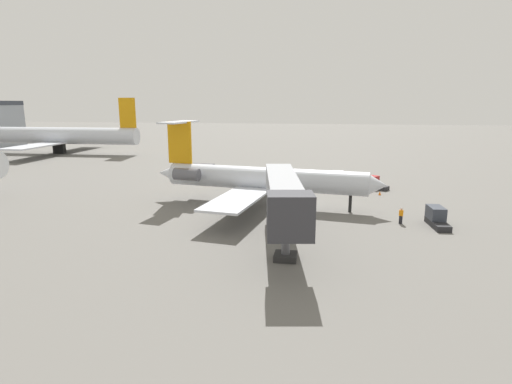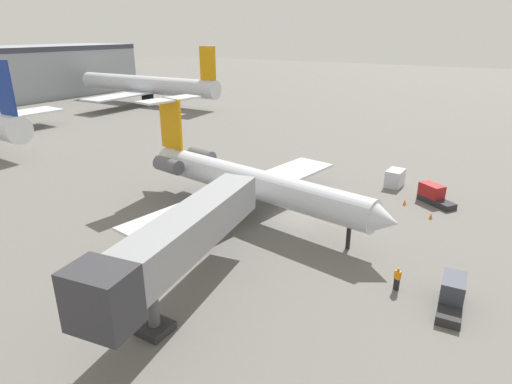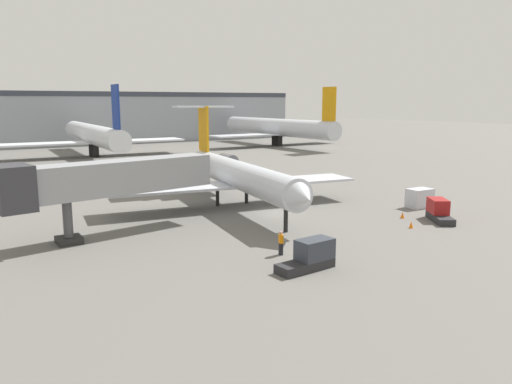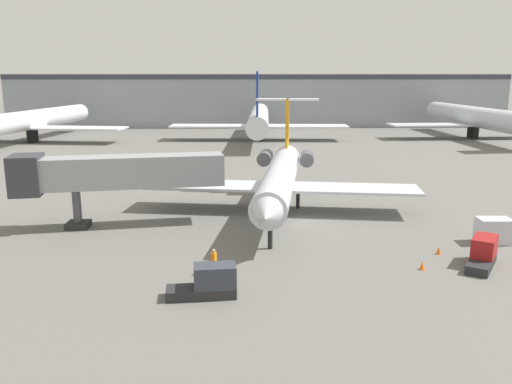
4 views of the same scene
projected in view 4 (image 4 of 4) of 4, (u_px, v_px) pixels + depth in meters
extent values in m
cube|color=#66635E|center=(301.00, 224.00, 44.72)|extent=(400.00, 400.00, 0.10)
cylinder|color=silver|center=(280.00, 178.00, 47.29)|extent=(6.32, 24.57, 2.75)
cone|color=silver|center=(267.00, 215.00, 34.68)|extent=(2.91, 2.56, 2.61)
cone|color=silver|center=(288.00, 156.00, 60.01)|extent=(2.70, 2.92, 2.34)
cube|color=silver|center=(354.00, 189.00, 47.74)|extent=(12.44, 6.11, 0.24)
cube|color=silver|center=(210.00, 185.00, 49.25)|extent=(12.44, 6.11, 0.24)
cylinder|color=#595960|center=(307.00, 158.00, 55.88)|extent=(1.96, 3.39, 1.50)
cylinder|color=#595960|center=(265.00, 158.00, 56.39)|extent=(1.96, 3.39, 1.50)
cube|color=orange|center=(287.00, 123.00, 57.28)|extent=(0.71, 3.20, 5.28)
cube|color=silver|center=(288.00, 100.00, 56.73)|extent=(7.08, 3.38, 0.20)
cylinder|color=black|center=(270.00, 236.00, 37.91)|extent=(0.36, 0.36, 1.96)
cylinder|color=black|center=(298.00, 198.00, 49.57)|extent=(0.36, 0.36, 1.96)
cylinder|color=black|center=(265.00, 197.00, 49.92)|extent=(0.36, 0.36, 1.96)
cube|color=gray|center=(125.00, 171.00, 43.17)|extent=(16.52, 5.17, 2.60)
cube|color=#333338|center=(27.00, 175.00, 41.71)|extent=(2.88, 3.54, 3.20)
cylinder|color=#4C4C51|center=(77.00, 208.00, 43.05)|extent=(0.70, 0.70, 3.33)
cube|color=#262626|center=(78.00, 225.00, 43.36)|extent=(1.80, 1.80, 0.50)
cube|color=black|center=(214.00, 268.00, 33.11)|extent=(0.33, 0.38, 0.85)
cube|color=orange|center=(214.00, 257.00, 32.96)|extent=(0.37, 0.46, 0.60)
sphere|color=tan|center=(214.00, 251.00, 32.86)|extent=(0.24, 0.24, 0.24)
cube|color=#262628|center=(201.00, 292.00, 29.72)|extent=(4.10, 1.71, 0.60)
cube|color=#333842|center=(215.00, 276.00, 29.60)|extent=(2.50, 1.58, 1.30)
cube|color=#262628|center=(481.00, 263.00, 34.32)|extent=(3.39, 4.10, 0.60)
cube|color=maroon|center=(484.00, 246.00, 34.77)|extent=(2.50, 2.77, 1.30)
cube|color=silver|center=(494.00, 231.00, 39.26)|extent=(2.53, 1.74, 1.91)
cone|color=orange|center=(422.00, 265.00, 33.94)|extent=(0.36, 0.36, 0.55)
cone|color=orange|center=(439.00, 250.00, 36.89)|extent=(0.36, 0.36, 0.55)
cube|color=#8C939E|center=(258.00, 100.00, 135.08)|extent=(122.67, 19.83, 12.83)
cube|color=#333842|center=(260.00, 77.00, 124.33)|extent=(122.67, 0.60, 1.20)
cylinder|color=silver|center=(31.00, 120.00, 98.62)|extent=(9.77, 43.25, 3.68)
cube|color=silver|center=(32.00, 128.00, 98.94)|extent=(36.74, 11.08, 0.30)
cube|color=black|center=(33.00, 136.00, 99.29)|extent=(1.20, 2.80, 2.40)
cylinder|color=silver|center=(259.00, 118.00, 101.71)|extent=(5.98, 41.62, 3.73)
cube|color=navy|center=(257.00, 94.00, 82.25)|extent=(0.52, 4.01, 7.00)
cube|color=silver|center=(259.00, 126.00, 102.03)|extent=(35.12, 7.88, 0.30)
cube|color=black|center=(259.00, 134.00, 102.38)|extent=(1.20, 2.80, 2.40)
cylinder|color=silver|center=(474.00, 117.00, 104.40)|extent=(4.94, 40.70, 4.04)
cube|color=silver|center=(474.00, 125.00, 104.75)|extent=(34.25, 6.76, 0.30)
cube|color=black|center=(473.00, 133.00, 105.10)|extent=(1.20, 2.80, 2.40)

